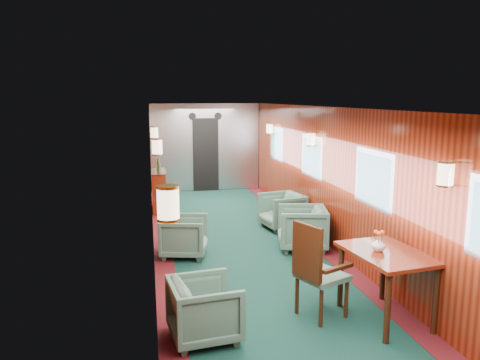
{
  "coord_description": "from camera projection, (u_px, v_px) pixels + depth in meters",
  "views": [
    {
      "loc": [
        -1.52,
        -6.86,
        2.56
      ],
      "look_at": [
        0.0,
        0.93,
        1.15
      ],
      "focal_mm": 35.0,
      "sensor_mm": 36.0,
      "label": 1
    }
  ],
  "objects": [
    {
      "name": "wall_sconces",
      "position": [
        244.0,
        145.0,
        7.59
      ],
      "size": [
        2.97,
        7.97,
        0.25
      ],
      "color": "#FFEFC6",
      "rests_on": "ground"
    },
    {
      "name": "armchair_right_near",
      "position": [
        302.0,
        228.0,
        7.95
      ],
      "size": [
        0.96,
        0.94,
        0.73
      ],
      "primitive_type": "imported",
      "rotation": [
        0.0,
        0.0,
        -1.79
      ],
      "color": "#1A3E34",
      "rests_on": "ground"
    },
    {
      "name": "armchair_left_far",
      "position": [
        185.0,
        236.0,
        7.6
      ],
      "size": [
        0.87,
        0.85,
        0.66
      ],
      "primitive_type": "imported",
      "rotation": [
        0.0,
        0.0,
        1.34
      ],
      "color": "#1A3E34",
      "rests_on": "ground"
    },
    {
      "name": "armchair_right_far",
      "position": [
        282.0,
        211.0,
        9.21
      ],
      "size": [
        0.9,
        0.88,
        0.7
      ],
      "primitive_type": "imported",
      "rotation": [
        0.0,
        0.0,
        -1.37
      ],
      "color": "#1A3E34",
      "rests_on": "ground"
    },
    {
      "name": "windows_right",
      "position": [
        337.0,
        166.0,
        7.63
      ],
      "size": [
        0.02,
        8.6,
        0.8
      ],
      "color": "#B0B3B7",
      "rests_on": "ground"
    },
    {
      "name": "credenza",
      "position": [
        159.0,
        190.0,
        10.66
      ],
      "size": [
        0.32,
        1.02,
        1.19
      ],
      "color": "maroon",
      "rests_on": "ground"
    },
    {
      "name": "dining_table",
      "position": [
        387.0,
        263.0,
        5.35
      ],
      "size": [
        0.9,
        1.19,
        0.82
      ],
      "rotation": [
        0.0,
        0.0,
        0.13
      ],
      "color": "maroon",
      "rests_on": "ground"
    },
    {
      "name": "side_chair",
      "position": [
        315.0,
        267.0,
        5.4
      ],
      "size": [
        0.66,
        0.68,
        1.16
      ],
      "rotation": [
        0.0,
        0.0,
        0.41
      ],
      "color": "#1A3E34",
      "rests_on": "ground"
    },
    {
      "name": "flower_vase",
      "position": [
        378.0,
        244.0,
        5.34
      ],
      "size": [
        0.2,
        0.2,
        0.16
      ],
      "primitive_type": "imported",
      "rotation": [
        0.0,
        0.0,
        -0.36
      ],
      "color": "silver",
      "rests_on": "dining_table"
    },
    {
      "name": "room",
      "position": [
        252.0,
        159.0,
        7.07
      ],
      "size": [
        12.0,
        12.1,
        2.4
      ],
      "color": "#0D2E25",
      "rests_on": "ground"
    },
    {
      "name": "armchair_left_near",
      "position": [
        205.0,
        309.0,
        4.98
      ],
      "size": [
        0.81,
        0.79,
        0.66
      ],
      "primitive_type": "imported",
      "rotation": [
        0.0,
        0.0,
        1.7
      ],
      "color": "#1A3E34",
      "rests_on": "ground"
    },
    {
      "name": "bulkhead",
      "position": [
        205.0,
        148.0,
        12.87
      ],
      "size": [
        2.98,
        0.17,
        2.39
      ],
      "color": "#B4B7BC",
      "rests_on": "ground"
    }
  ]
}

